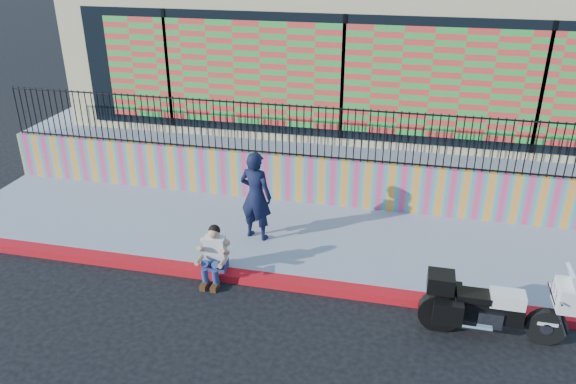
% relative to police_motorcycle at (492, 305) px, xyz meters
% --- Properties ---
extents(ground, '(90.00, 90.00, 0.00)m').
position_rel_police_motorcycle_xyz_m(ground, '(-3.08, 0.61, -0.58)').
color(ground, black).
rests_on(ground, ground).
extents(red_curb, '(16.00, 0.30, 0.15)m').
position_rel_police_motorcycle_xyz_m(red_curb, '(-3.08, 0.61, -0.50)').
color(red_curb, red).
rests_on(red_curb, ground).
extents(sidewalk, '(16.00, 3.00, 0.15)m').
position_rel_police_motorcycle_xyz_m(sidewalk, '(-3.08, 2.26, -0.50)').
color(sidewalk, gray).
rests_on(sidewalk, ground).
extents(mural_wall, '(16.00, 0.20, 1.10)m').
position_rel_police_motorcycle_xyz_m(mural_wall, '(-3.08, 3.86, 0.12)').
color(mural_wall, '#DD3A6D').
rests_on(mural_wall, sidewalk).
extents(metal_fence, '(15.80, 0.04, 1.20)m').
position_rel_police_motorcycle_xyz_m(metal_fence, '(-3.08, 3.86, 1.27)').
color(metal_fence, black).
rests_on(metal_fence, mural_wall).
extents(elevated_platform, '(16.00, 10.00, 1.25)m').
position_rel_police_motorcycle_xyz_m(elevated_platform, '(-3.08, 8.96, 0.05)').
color(elevated_platform, gray).
rests_on(elevated_platform, ground).
extents(storefront_building, '(14.00, 8.06, 4.00)m').
position_rel_police_motorcycle_xyz_m(storefront_building, '(-3.08, 8.74, 2.67)').
color(storefront_building, '#CBB787').
rests_on(storefront_building, elevated_platform).
extents(police_motorcycle, '(2.21, 0.73, 1.38)m').
position_rel_police_motorcycle_xyz_m(police_motorcycle, '(0.00, 0.00, 0.00)').
color(police_motorcycle, black).
rests_on(police_motorcycle, ground).
extents(police_officer, '(0.76, 0.59, 1.86)m').
position_rel_police_motorcycle_xyz_m(police_officer, '(-4.36, 1.98, 0.50)').
color(police_officer, black).
rests_on(police_officer, sidewalk).
extents(seated_man, '(0.54, 0.71, 1.06)m').
position_rel_police_motorcycle_xyz_m(seated_man, '(-4.75, 0.48, -0.13)').
color(seated_man, navy).
rests_on(seated_man, ground).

